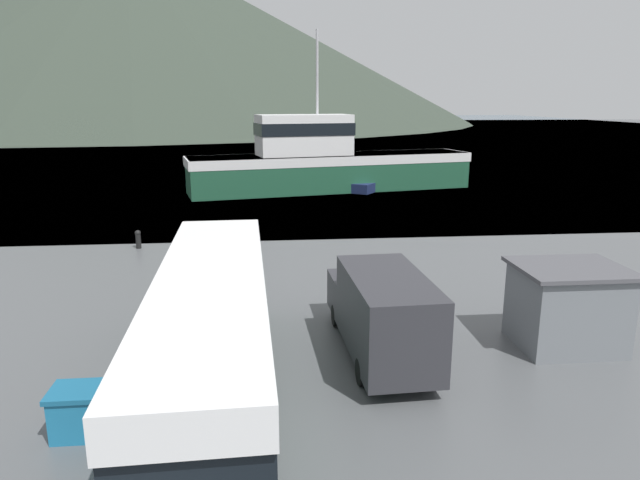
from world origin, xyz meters
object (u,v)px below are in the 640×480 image
storage_bin (80,411)px  dock_kiosk (567,306)px  small_boat (339,185)px  delivery_van (381,311)px  tour_bus (213,333)px  fishing_boat (326,162)px

storage_bin → dock_kiosk: size_ratio=0.39×
dock_kiosk → small_boat: (-2.85, 30.44, -0.86)m
delivery_van → storage_bin: (-7.27, -3.31, -0.79)m
tour_bus → dock_kiosk: size_ratio=3.85×
tour_bus → dock_kiosk: bearing=12.1°
tour_bus → delivery_van: (4.45, 2.37, -0.51)m
fishing_boat → dock_kiosk: bearing=-4.9°
tour_bus → delivery_van: tour_bus is taller
fishing_boat → storage_bin: bearing=-27.0°
tour_bus → fishing_boat: 33.50m
tour_bus → storage_bin: size_ratio=9.78×
storage_bin → delivery_van: bearing=24.5°
fishing_boat → dock_kiosk: (3.92, -30.44, -1.01)m
tour_bus → fishing_boat: bearing=77.6°
tour_bus → fishing_boat: (6.09, 32.93, 0.39)m
dock_kiosk → small_boat: dock_kiosk is taller
tour_bus → small_boat: tour_bus is taller
delivery_van → storage_bin: 8.03m
storage_bin → dock_kiosk: dock_kiosk is taller
tour_bus → storage_bin: tour_bus is taller
delivery_van → dock_kiosk: bearing=-1.2°
fishing_boat → tour_bus: bearing=-22.7°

